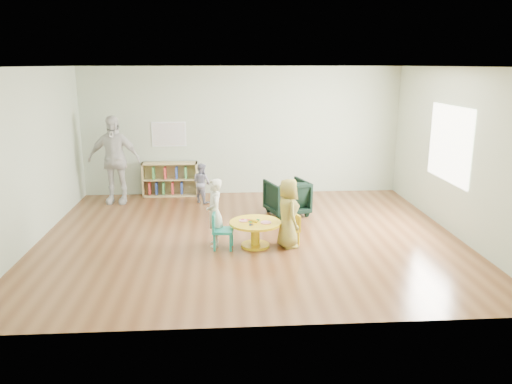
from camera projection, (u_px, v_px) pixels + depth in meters
room at (250, 125)px, 7.99m from camera, size 7.10×7.00×2.80m
activity_table at (255, 229)px, 7.94m from camera, size 0.82×0.82×0.46m
kid_chair_left at (220, 229)px, 7.84m from camera, size 0.35×0.35×0.59m
kid_chair_right at (292, 228)px, 8.04m from camera, size 0.33×0.33×0.50m
bookshelf at (170, 179)px, 11.03m from camera, size 1.20×0.30×0.75m
alphabet_poster at (169, 134)px, 10.91m from camera, size 0.74×0.01×0.54m
armchair at (287, 197)px, 9.64m from camera, size 0.92×0.93×0.68m
child_left at (215, 213)px, 7.93m from camera, size 0.29×0.42×1.10m
child_right at (288, 213)px, 7.86m from camera, size 0.45×0.60×1.11m
toddler at (202, 183)px, 10.45m from camera, size 0.52×0.51×0.84m
adult_caretaker at (114, 160)px, 10.32m from camera, size 1.11×0.54×1.83m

